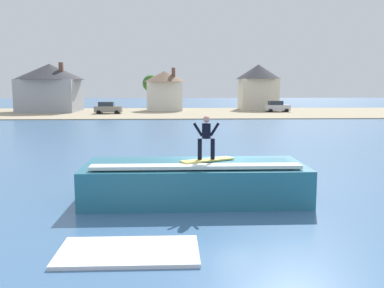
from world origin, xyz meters
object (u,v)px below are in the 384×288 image
(house_small_cottage, at_px, (165,88))
(tree_short_bushy, at_px, (23,85))
(wave_crest, at_px, (195,181))
(surfboard, at_px, (207,160))
(house_gabled_white, at_px, (258,85))
(car_far_shore, at_px, (277,107))
(tree_tall_bare, at_px, (151,84))
(car_near_shore, at_px, (108,108))
(surfer, at_px, (206,135))
(house_with_chimney, at_px, (50,86))

(house_small_cottage, relative_size, tree_short_bushy, 1.28)
(wave_crest, xyz_separation_m, tree_short_bushy, (-25.52, 56.43, 3.64))
(surfboard, distance_m, house_gabled_white, 60.38)
(wave_crest, bearing_deg, surfboard, -32.33)
(tree_short_bushy, bearing_deg, car_far_shore, -6.36)
(wave_crest, height_order, house_gabled_white, house_gabled_white)
(car_far_shore, xyz_separation_m, tree_tall_bare, (-20.22, 5.51, 3.54))
(house_small_cottage, relative_size, tree_tall_bare, 1.20)
(house_gabled_white, bearing_deg, car_far_shore, -75.34)
(house_gabled_white, relative_size, tree_tall_bare, 1.31)
(car_near_shore, bearing_deg, house_small_cottage, 43.51)
(house_small_cottage, bearing_deg, house_gabled_white, 6.01)
(car_far_shore, xyz_separation_m, tree_short_bushy, (-41.20, 4.59, 3.42))
(surfer, height_order, car_near_shore, surfer)
(house_with_chimney, xyz_separation_m, tree_short_bushy, (-4.99, 1.99, 0.12))
(tree_short_bushy, bearing_deg, tree_tall_bare, 2.52)
(tree_tall_bare, bearing_deg, car_near_shore, -125.24)
(car_near_shore, height_order, house_with_chimney, house_with_chimney)
(house_with_chimney, relative_size, house_small_cottage, 1.53)
(wave_crest, xyz_separation_m, house_gabled_white, (13.94, 58.49, 3.67))
(wave_crest, height_order, house_small_cottage, house_small_cottage)
(car_far_shore, bearing_deg, house_small_cottage, 164.50)
(house_gabled_white, height_order, house_small_cottage, house_gabled_white)
(car_far_shore, xyz_separation_m, house_small_cottage, (-17.86, 4.95, 2.83))
(house_small_cottage, bearing_deg, car_far_shore, -15.50)
(car_far_shore, height_order, house_with_chimney, house_with_chimney)
(surfboard, bearing_deg, car_near_shore, 102.64)
(house_small_cottage, bearing_deg, wave_crest, -87.80)
(wave_crest, bearing_deg, house_gabled_white, 76.60)
(car_near_shore, relative_size, car_far_shore, 1.04)
(tree_tall_bare, bearing_deg, wave_crest, -85.47)
(surfer, bearing_deg, house_small_cottage, 92.60)
(house_with_chimney, relative_size, house_gabled_white, 1.40)
(house_small_cottage, height_order, tree_tall_bare, house_small_cottage)
(surfboard, xyz_separation_m, car_near_shore, (-11.02, 49.14, -0.63))
(surfboard, bearing_deg, tree_tall_bare, 94.96)
(house_small_cottage, bearing_deg, car_near_shore, -136.49)
(car_far_shore, height_order, house_gabled_white, house_gabled_white)
(house_small_cottage, bearing_deg, surfboard, -87.35)
(surfer, relative_size, tree_tall_bare, 0.27)
(tree_tall_bare, bearing_deg, house_small_cottage, -13.31)
(house_gabled_white, bearing_deg, car_near_shore, -158.50)
(surfboard, distance_m, tree_short_bushy, 62.45)
(house_small_cottage, bearing_deg, tree_tall_bare, 166.69)
(wave_crest, height_order, tree_short_bushy, tree_short_bushy)
(house_gabled_white, relative_size, tree_short_bushy, 1.40)
(car_far_shore, bearing_deg, tree_short_bushy, 173.64)
(wave_crest, bearing_deg, car_far_shore, 73.17)
(house_with_chimney, distance_m, house_small_cottage, 18.51)
(car_near_shore, xyz_separation_m, house_gabled_white, (24.49, 9.65, 3.45))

